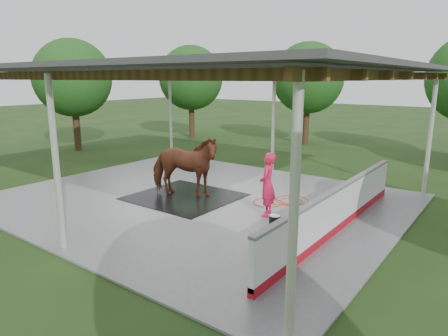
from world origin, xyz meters
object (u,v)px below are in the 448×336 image
Objects in this scene: dasher_board at (338,210)px; horse at (184,166)px; handler at (267,185)px; wash_bucket at (275,220)px.

horse is at bearing -178.24° from dasher_board.
handler is at bearing -177.51° from dasher_board.
dasher_board is 5.06m from horse.
horse is 1.31× the size of handler.
handler is 1.09m from wash_bucket.
horse is 7.87× the size of wash_bucket.
handler is at bearing -110.83° from horse.
horse reaches higher than dasher_board.
dasher_board reaches higher than wash_bucket.
dasher_board is 26.91× the size of wash_bucket.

